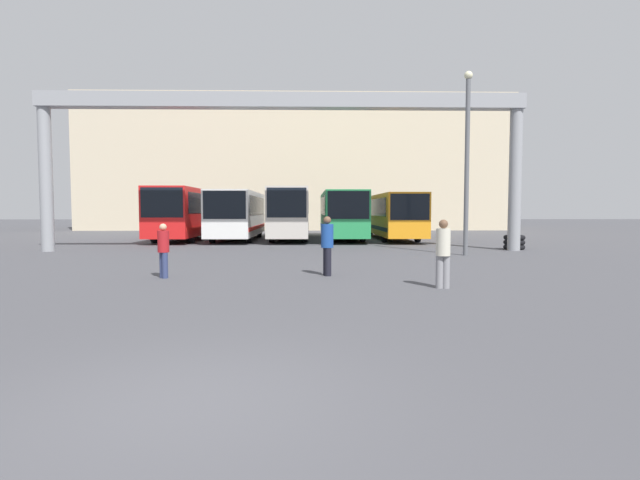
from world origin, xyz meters
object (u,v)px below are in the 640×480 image
object	(u,v)px
bus_slot_2	(290,211)
pedestrian_near_center	(327,244)
pedestrian_mid_right	(443,252)
tire_stack	(514,242)
bus_slot_3	(341,212)
pedestrian_mid_left	(163,249)
bus_slot_1	(238,212)
bus_slot_4	(392,214)
lamp_post	(467,156)
bus_slot_0	(184,211)

from	to	relation	value
bus_slot_2	pedestrian_near_center	world-z (taller)	bus_slot_2
pedestrian_mid_right	tire_stack	size ratio (longest dim) A/B	1.67
bus_slot_3	pedestrian_near_center	distance (m)	18.99
pedestrian_mid_left	bus_slot_1	bearing A→B (deg)	-40.74
bus_slot_3	bus_slot_4	bearing A→B (deg)	1.16
bus_slot_3	pedestrian_mid_right	bearing A→B (deg)	-86.86
bus_slot_2	tire_stack	world-z (taller)	bus_slot_2
bus_slot_1	pedestrian_mid_right	xyz separation A→B (m)	(8.07, -20.56, -0.89)
tire_stack	lamp_post	size ratio (longest dim) A/B	0.13
bus_slot_0	pedestrian_near_center	distance (m)	19.90
bus_slot_3	pedestrian_mid_right	xyz separation A→B (m)	(1.17, -21.38, -0.89)
bus_slot_1	pedestrian_near_center	distance (m)	18.84
bus_slot_0	pedestrian_near_center	world-z (taller)	bus_slot_0
bus_slot_4	pedestrian_mid_left	world-z (taller)	bus_slot_4
lamp_post	bus_slot_0	bearing A→B (deg)	142.98
bus_slot_1	bus_slot_2	world-z (taller)	bus_slot_2
bus_slot_0	lamp_post	xyz separation A→B (m)	(14.97, -11.29, 2.40)
bus_slot_4	tire_stack	distance (m)	10.40
bus_slot_1	bus_slot_3	bearing A→B (deg)	6.80
bus_slot_0	bus_slot_4	size ratio (longest dim) A/B	0.82
bus_slot_2	pedestrian_mid_left	distance (m)	19.35
pedestrian_mid_right	lamp_post	world-z (taller)	lamp_post
bus_slot_2	lamp_post	size ratio (longest dim) A/B	1.47
bus_slot_4	pedestrian_mid_left	distance (m)	21.78
bus_slot_4	pedestrian_mid_left	xyz separation A→B (m)	(-9.89, -19.38, -0.89)
pedestrian_mid_right	pedestrian_near_center	world-z (taller)	pedestrian_near_center
pedestrian_mid_right	pedestrian_near_center	distance (m)	3.77
bus_slot_0	bus_slot_1	world-z (taller)	bus_slot_0
pedestrian_near_center	tire_stack	distance (m)	13.83
bus_slot_2	pedestrian_mid_left	world-z (taller)	bus_slot_2
bus_slot_0	lamp_post	bearing A→B (deg)	-37.02
bus_slot_4	lamp_post	xyz separation A→B (m)	(1.18, -12.38, 2.59)
pedestrian_mid_right	pedestrian_mid_left	xyz separation A→B (m)	(-7.62, 2.07, -0.08)
bus_slot_4	lamp_post	size ratio (longest dim) A/B	1.55
bus_slot_1	pedestrian_near_center	xyz separation A→B (m)	(5.23, -18.08, -0.86)
bus_slot_1	bus_slot_4	size ratio (longest dim) A/B	0.85
bus_slot_2	tire_stack	bearing A→B (deg)	-37.63
bus_slot_2	pedestrian_mid_right	size ratio (longest dim) A/B	6.70
bus_slot_1	bus_slot_4	world-z (taller)	bus_slot_1
pedestrian_mid_right	lamp_post	distance (m)	10.28
bus_slot_0	bus_slot_4	bearing A→B (deg)	4.52
bus_slot_4	pedestrian_mid_left	size ratio (longest dim) A/B	7.71
lamp_post	pedestrian_mid_right	bearing A→B (deg)	-110.82
bus_slot_2	pedestrian_mid_left	xyz separation A→B (m)	(-3.00, -19.09, -1.07)
bus_slot_3	pedestrian_near_center	xyz separation A→B (m)	(-1.66, -18.90, -0.86)
bus_slot_0	bus_slot_2	size ratio (longest dim) A/B	0.86
bus_slot_4	pedestrian_mid_right	distance (m)	21.59
bus_slot_4	pedestrian_mid_right	bearing A→B (deg)	-96.06
bus_slot_4	tire_stack	xyz separation A→B (m)	(4.65, -9.20, -1.37)
pedestrian_mid_right	tire_stack	bearing A→B (deg)	64.33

